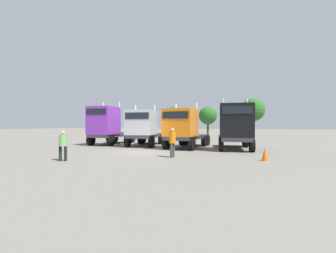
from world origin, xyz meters
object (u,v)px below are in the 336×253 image
semi_truck_purple (107,125)px  traffic_cone_near (265,154)px  semi_truck_orange (184,128)px  semi_truck_black (235,126)px  visitor_with_camera (63,143)px  visitor_in_hivis (172,140)px  semi_truck_silver (143,128)px

semi_truck_purple → traffic_cone_near: size_ratio=7.93×
semi_truck_orange → semi_truck_black: 4.19m
visitor_with_camera → traffic_cone_near: size_ratio=2.29×
semi_truck_black → visitor_with_camera: bearing=-51.9°
semi_truck_orange → visitor_in_hivis: (0.70, -5.30, -0.66)m
semi_truck_silver → traffic_cone_near: 11.64m
semi_truck_black → visitor_in_hivis: 6.52m
semi_truck_black → visitor_in_hivis: bearing=-39.1°
semi_truck_black → traffic_cone_near: bearing=12.9°
traffic_cone_near → semi_truck_orange: bearing=140.6°
visitor_in_hivis → visitor_with_camera: size_ratio=1.07×
visitor_in_hivis → semi_truck_orange: bearing=105.7°
traffic_cone_near → visitor_with_camera: bearing=-161.1°
semi_truck_black → traffic_cone_near: semi_truck_black is taller
semi_truck_purple → visitor_with_camera: semi_truck_purple is taller
semi_truck_orange → traffic_cone_near: size_ratio=8.65×
visitor_in_hivis → traffic_cone_near: visitor_in_hivis is taller
visitor_with_camera → visitor_in_hivis: bearing=96.8°
semi_truck_orange → visitor_with_camera: 9.74m
semi_truck_purple → semi_truck_black: bearing=84.7°
semi_truck_silver → visitor_with_camera: semi_truck_silver is taller
visitor_with_camera → traffic_cone_near: bearing=84.4°
semi_truck_silver → semi_truck_black: bearing=77.4°
visitor_in_hivis → traffic_cone_near: 5.32m
visitor_in_hivis → traffic_cone_near: size_ratio=2.46×
semi_truck_orange → semi_truck_silver: bearing=-96.0°
semi_truck_silver → semi_truck_orange: (4.11, -0.80, -0.01)m
semi_truck_silver → semi_truck_orange: 4.19m
semi_truck_black → visitor_with_camera: size_ratio=3.70×
visitor_in_hivis → visitor_with_camera: bearing=-140.6°
semi_truck_orange → semi_truck_black: size_ratio=1.02×
semi_truck_orange → traffic_cone_near: 7.83m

